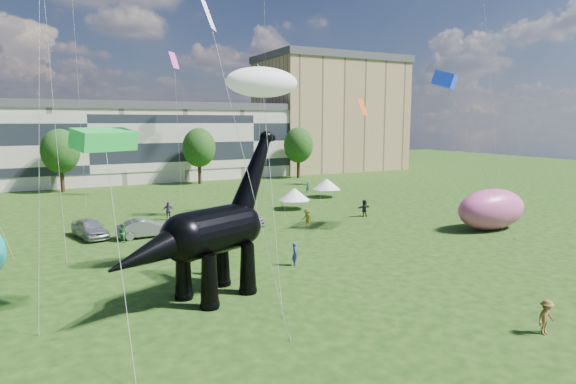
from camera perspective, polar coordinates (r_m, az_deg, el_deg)
name	(u,v)px	position (r m, az deg, el deg)	size (l,w,h in m)	color
ground	(343,299)	(27.85, 6.55, -12.48)	(220.00, 220.00, 0.00)	#16330C
terrace_row	(85,146)	(83.89, -22.89, 5.03)	(78.00, 11.00, 12.00)	beige
apartment_block	(330,116)	(102.35, 4.96, 8.93)	(28.00, 18.00, 22.00)	tan
tree_mid_left	(60,148)	(74.67, -25.40, 4.78)	(5.20, 5.20, 9.44)	#382314
tree_mid_right	(199,145)	(77.98, -10.51, 5.56)	(5.20, 5.20, 9.44)	#382314
tree_far_right	(298,142)	(84.97, 1.24, 5.91)	(5.20, 5.20, 9.44)	#382314
dinosaur_sculpture	(208,235)	(27.06, -9.44, -5.06)	(11.49, 6.33, 9.68)	black
car_silver	(90,228)	(44.62, -22.45, -3.99)	(1.98, 4.92, 1.68)	#A6A7AB
car_grey	(145,228)	(43.32, -16.56, -4.13)	(1.65, 4.74, 1.56)	gray
car_white	(225,215)	(47.53, -7.46, -2.74)	(2.67, 5.79, 1.61)	silver
car_dark	(246,216)	(47.24, -5.05, -2.85)	(2.07, 5.08, 1.48)	#595960
gazebo_near	(294,194)	(54.60, 0.76, -0.28)	(4.43, 4.43, 2.42)	white
gazebo_far	(327,184)	(63.52, 4.60, 0.95)	(4.23, 4.23, 2.48)	white
inflatable_pink	(491,209)	(48.13, 22.97, -1.89)	(7.54, 3.77, 3.77)	#D05190
visitors	(228,230)	(40.68, -7.18, -4.51)	(43.73, 45.62, 1.86)	#A26E51
kites	(156,14)	(47.12, -15.43, 19.70)	(65.21, 45.70, 31.93)	#EE450F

